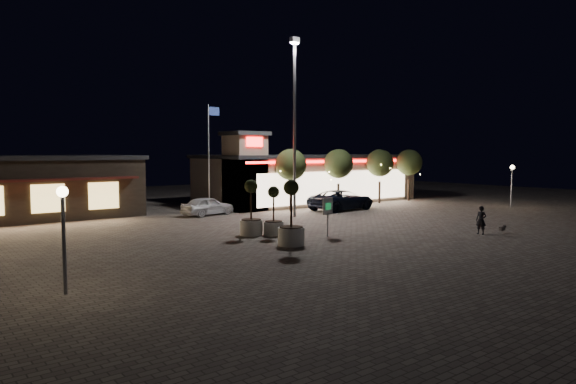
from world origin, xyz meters
TOP-DOWN VIEW (x-y plane):
  - ground at (0.00, 0.00)m, footprint 90.00×90.00m
  - retail_building at (9.51, 15.82)m, footprint 20.40×8.40m
  - restaurant_building at (-14.00, 19.97)m, footprint 16.40×11.00m
  - floodlight_pole at (2.00, 8.00)m, footprint 0.60×0.40m
  - flagpole at (-1.90, 13.00)m, footprint 0.95×0.10m
  - lamp_post_east at (20.00, 2.00)m, footprint 0.36×0.36m
  - lamp_post_south at (-16.00, -3.00)m, footprint 0.36×0.36m
  - string_tree_a at (4.00, 11.00)m, footprint 2.42×2.42m
  - string_tree_b at (9.00, 11.00)m, footprint 2.42×2.42m
  - string_tree_c at (14.00, 11.00)m, footprint 2.42×2.42m
  - string_tree_d at (18.00, 11.00)m, footprint 2.42×2.42m
  - pickup_truck at (7.57, 9.07)m, footprint 5.84×2.99m
  - white_sedan at (-2.42, 12.49)m, footprint 4.17×2.18m
  - pedestrian at (5.45, -4.32)m, footprint 0.46×0.62m
  - dog at (6.80, -4.84)m, footprint 0.56×0.21m
  - planter_left at (-4.80, 3.20)m, footprint 1.24×1.24m
  - planter_mid at (-4.96, -0.58)m, footprint 1.31×1.31m
  - planter_right at (-3.81, 2.47)m, footprint 1.09×1.09m
  - valet_sign at (-1.78, 0.31)m, footprint 0.69×0.10m

SIDE VIEW (x-z plane):
  - ground at x=0.00m, z-range 0.00..0.00m
  - dog at x=6.80m, z-range 0.15..0.45m
  - white_sedan at x=-2.42m, z-range 0.00..1.35m
  - pedestrian at x=5.45m, z-range 0.00..1.57m
  - pickup_truck at x=7.57m, z-range 0.00..1.58m
  - planter_right at x=-3.81m, z-range -0.51..2.17m
  - planter_left at x=-4.80m, z-range -0.58..2.46m
  - planter_mid at x=-4.96m, z-range -0.61..2.60m
  - valet_sign at x=-1.78m, z-range 0.42..2.50m
  - restaurant_building at x=-14.00m, z-range 0.01..4.31m
  - retail_building at x=9.51m, z-range -0.84..5.26m
  - lamp_post_east at x=20.00m, z-range 0.72..4.20m
  - lamp_post_south at x=-16.00m, z-range 0.72..4.20m
  - string_tree_a at x=4.00m, z-range 1.17..5.95m
  - string_tree_b at x=9.00m, z-range 1.17..5.95m
  - string_tree_c at x=14.00m, z-range 1.17..5.95m
  - string_tree_d at x=18.00m, z-range 1.17..5.95m
  - flagpole at x=-1.90m, z-range 0.74..8.74m
  - floodlight_pole at x=2.00m, z-range 0.83..13.21m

